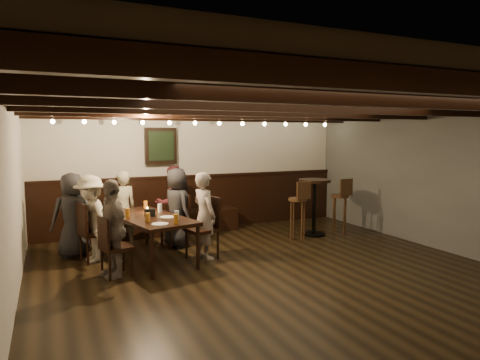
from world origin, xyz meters
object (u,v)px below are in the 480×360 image
chair_left_far (115,258)px  bar_stool_left (298,218)px  chair_left_near (94,243)px  person_bench_right (172,203)px  person_right_far (204,215)px  person_bench_centre (123,209)px  person_bench_left (73,215)px  dining_table (149,220)px  chair_right_far (203,240)px  chair_right_near (176,231)px  bar_stool_right (340,214)px  person_left_near (91,218)px  high_top_table (314,199)px  person_right_near (177,208)px  person_left_far (112,228)px

chair_left_far → bar_stool_left: bar_stool_left is taller
chair_left_near → person_bench_right: size_ratio=0.67×
person_bench_right → person_right_far: 1.36m
person_bench_centre → person_bench_left: bearing=9.5°
dining_table → person_bench_left: 1.27m
chair_right_far → person_right_far: person_right_far is taller
chair_right_near → bar_stool_right: (3.22, -0.42, 0.14)m
chair_left_far → bar_stool_right: size_ratio=0.76×
person_left_near → person_right_far: person_right_far is taller
dining_table → person_bench_centre: size_ratio=1.50×
person_right_far → bar_stool_right: size_ratio=1.24×
chair_right_far → dining_table: bearing=58.0°
dining_table → high_top_table: size_ratio=1.82×
person_right_near → high_top_table: bearing=-108.4°
bar_stool_right → chair_right_near: bearing=166.5°
person_bench_centre → bar_stool_right: (4.06, -0.84, -0.25)m
chair_right_far → person_left_far: size_ratio=0.72×
person_bench_centre → person_bench_right: person_bench_right is taller
chair_left_far → person_right_far: size_ratio=0.61×
bar_stool_right → person_right_far: bearing=-177.5°
person_right_near → bar_stool_left: size_ratio=1.24×
person_bench_centre → bar_stool_left: 3.20m
chair_right_near → person_left_far: bearing=121.5°
chair_right_far → person_right_near: bearing=-1.9°
person_right_far → person_bench_left: bearing=50.7°
person_bench_right → bar_stool_right: person_bench_right is taller
person_bench_centre → person_right_far: size_ratio=0.97×
person_right_far → chair_right_far: bearing=90.0°
dining_table → high_top_table: 3.34m
chair_left_near → person_left_far: 0.98m
chair_right_far → person_right_far: 0.39m
high_top_table → bar_stool_left: 0.62m
dining_table → chair_right_near: bearing=32.0°
person_bench_left → high_top_table: (4.40, -0.34, 0.04)m
bar_stool_left → high_top_table: bearing=16.1°
chair_right_near → person_right_near: bearing=-90.0°
dining_table → bar_stool_left: bar_stool_left is taller
person_bench_left → person_left_near: bearing=108.4°
dining_table → chair_right_far: (0.80, -0.28, -0.34)m
person_left_near → person_right_near: size_ratio=0.97×
chair_left_near → chair_left_far: bearing=0.1°
chair_right_far → bar_stool_right: bar_stool_right is taller
chair_right_far → person_bench_right: size_ratio=0.71×
chair_right_far → person_bench_right: bearing=-7.6°
high_top_table → person_bench_left: bearing=175.6°
person_left_far → person_bench_centre: bearing=153.4°
person_bench_right → person_right_near: size_ratio=1.00×
person_bench_right → person_left_near: bearing=15.3°
chair_left_near → person_left_near: (-0.03, -0.01, 0.39)m
person_left_near → person_right_far: size_ratio=0.98×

